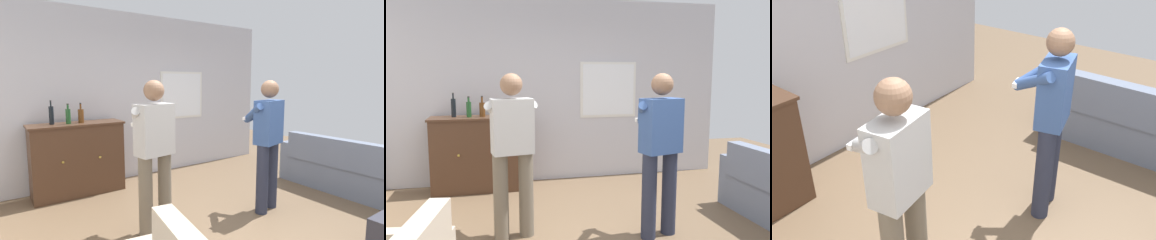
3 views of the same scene
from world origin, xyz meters
TOP-DOWN VIEW (x-y plane):
  - wall_back_with_window at (0.02, 2.66)m, footprint 5.20×0.15m
  - person_standing_left at (-0.88, 0.62)m, footprint 0.55×0.50m
  - person_standing_right at (0.57, 0.32)m, footprint 0.54×0.51m

SIDE VIEW (x-z plane):
  - person_standing_left at x=-0.88m, z-range 0.10..1.78m
  - person_standing_right at x=0.57m, z-range 0.10..1.78m
  - wall_back_with_window at x=0.02m, z-range 0.00..2.80m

